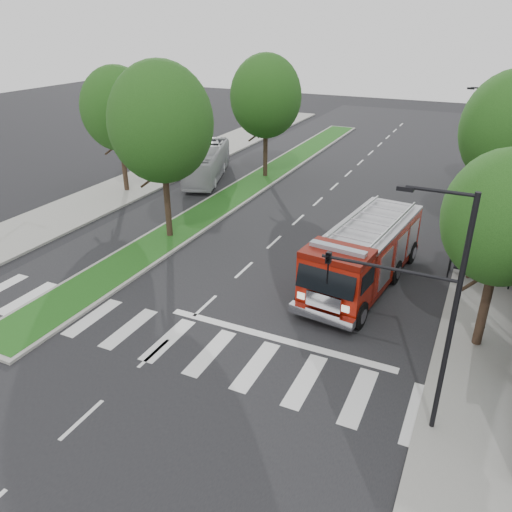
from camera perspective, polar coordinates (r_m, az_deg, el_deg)
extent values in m
plane|color=black|center=(23.24, -5.82, -5.68)|extent=(140.00, 140.00, 0.00)
cube|color=gray|center=(29.46, 26.68, -1.24)|extent=(5.00, 80.00, 0.15)
cube|color=gray|center=(38.63, -16.95, 6.44)|extent=(5.00, 80.00, 0.15)
cube|color=gray|center=(40.41, -0.13, 8.37)|extent=(3.00, 50.00, 0.14)
cube|color=#1A4112|center=(40.38, -0.13, 8.47)|extent=(2.60, 49.50, 0.02)
cylinder|color=black|center=(26.56, 21.37, -0.20)|extent=(0.08, 0.08, 2.50)
cylinder|color=black|center=(27.66, 21.62, 0.78)|extent=(0.08, 0.08, 2.50)
cube|color=black|center=(26.61, 24.90, 2.28)|extent=(3.20, 1.60, 0.12)
cube|color=#8C99A5|center=(27.73, 24.50, 0.42)|extent=(2.80, 0.04, 1.80)
cube|color=black|center=(27.39, 24.14, -1.56)|extent=(2.40, 0.40, 0.08)
cylinder|color=black|center=(21.44, 24.66, -5.21)|extent=(0.36, 0.36, 3.74)
ellipsoid|color=black|center=(19.97, 26.55, 3.88)|extent=(4.40, 4.40, 5.06)
cylinder|color=black|center=(32.40, 25.78, 5.36)|extent=(0.36, 0.36, 4.40)
cylinder|color=black|center=(42.09, 26.13, 9.19)|extent=(0.36, 0.36, 3.96)
ellipsoid|color=black|center=(41.35, 27.18, 14.30)|extent=(5.00, 5.00, 5.75)
cylinder|color=black|center=(29.85, -10.11, 6.20)|extent=(0.36, 0.36, 4.62)
ellipsoid|color=black|center=(28.71, -10.82, 14.73)|extent=(5.80, 5.80, 6.67)
cylinder|color=black|center=(41.59, 1.08, 11.91)|extent=(0.36, 0.36, 4.40)
ellipsoid|color=black|center=(40.79, 1.13, 17.79)|extent=(5.60, 5.60, 6.44)
cylinder|color=black|center=(39.18, -14.84, 10.05)|extent=(0.36, 0.36, 4.18)
ellipsoid|color=black|center=(38.35, -15.54, 15.92)|extent=(5.20, 5.20, 5.98)
cylinder|color=black|center=(15.58, 21.47, -7.32)|extent=(0.16, 0.16, 8.00)
cylinder|color=black|center=(14.02, 20.36, 6.96)|extent=(1.80, 0.10, 0.10)
cube|color=black|center=(14.12, 16.71, 7.40)|extent=(0.45, 0.20, 0.12)
cylinder|color=black|center=(15.05, 14.81, -1.35)|extent=(4.00, 0.10, 0.10)
imported|color=black|center=(15.58, 8.19, -1.41)|extent=(0.18, 0.22, 1.10)
cylinder|color=black|center=(37.73, 25.05, 10.96)|extent=(0.16, 0.16, 8.00)
cylinder|color=black|center=(37.11, 24.78, 17.01)|extent=(1.80, 0.10, 0.10)
cube|color=black|center=(37.15, 23.33, 17.18)|extent=(0.45, 0.20, 0.12)
cube|color=#5B0C04|center=(25.28, 12.09, -1.95)|extent=(3.91, 9.73, 0.28)
cube|color=maroon|center=(25.56, 13.06, 1.20)|extent=(3.65, 7.49, 2.25)
cube|color=maroon|center=(21.83, 9.08, -2.81)|extent=(3.04, 2.35, 2.37)
cube|color=#B2B2B7|center=(25.10, 13.32, 3.66)|extent=(3.65, 7.49, 0.14)
cylinder|color=#B2B2B7|center=(25.33, 11.22, 4.61)|extent=(0.91, 6.73, 0.11)
cylinder|color=#B2B2B7|center=(24.75, 15.57, 3.65)|extent=(0.91, 6.73, 0.11)
cube|color=silver|center=(21.33, 7.47, -6.76)|extent=(2.96, 0.74, 0.39)
cube|color=#8C99A5|center=(21.16, 9.36, 0.82)|extent=(2.51, 0.68, 0.20)
cylinder|color=black|center=(22.56, 5.52, -4.87)|extent=(0.54, 1.28, 1.24)
cylinder|color=black|center=(21.72, 11.65, -6.63)|extent=(0.54, 1.28, 1.24)
cylinder|color=black|center=(26.41, 10.19, -0.40)|extent=(0.54, 1.28, 1.24)
cylinder|color=black|center=(25.70, 15.51, -1.73)|extent=(0.54, 1.28, 1.24)
cylinder|color=black|center=(28.73, 12.28, 1.60)|extent=(0.54, 1.28, 1.24)
cylinder|color=black|center=(28.08, 17.20, 0.43)|extent=(0.54, 1.28, 1.24)
imported|color=silver|center=(41.69, -5.57, 10.57)|extent=(5.21, 9.62, 2.62)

